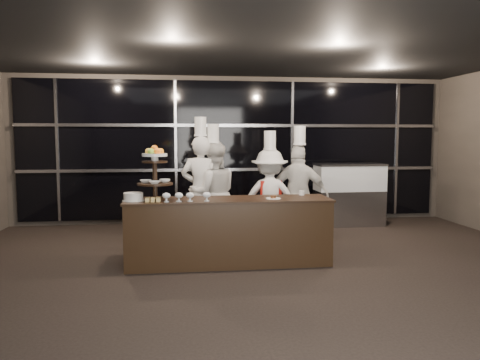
{
  "coord_description": "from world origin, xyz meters",
  "views": [
    {
      "loc": [
        -1.11,
        -4.63,
        1.79
      ],
      "look_at": [
        -0.26,
        2.06,
        1.15
      ],
      "focal_mm": 35.0,
      "sensor_mm": 36.0,
      "label": 1
    }
  ],
  "objects": [
    {
      "name": "room",
      "position": [
        0.0,
        0.0,
        1.5
      ],
      "size": [
        10.0,
        10.0,
        10.0
      ],
      "color": "black",
      "rests_on": "ground"
    },
    {
      "name": "window_wall",
      "position": [
        0.0,
        4.94,
        1.5
      ],
      "size": [
        8.6,
        0.1,
        2.8
      ],
      "color": "black",
      "rests_on": "ground"
    },
    {
      "name": "buffet_counter",
      "position": [
        -0.46,
        1.76,
        0.47
      ],
      "size": [
        2.84,
        0.74,
        0.92
      ],
      "color": "black",
      "rests_on": "ground"
    },
    {
      "name": "display_stand",
      "position": [
        -1.46,
        1.76,
        1.34
      ],
      "size": [
        0.48,
        0.48,
        0.74
      ],
      "color": "black",
      "rests_on": "buffet_counter"
    },
    {
      "name": "compotes",
      "position": [
        -1.05,
        1.54,
        1.0
      ],
      "size": [
        0.64,
        0.11,
        0.12
      ],
      "color": "silver",
      "rests_on": "buffet_counter"
    },
    {
      "name": "layer_cake",
      "position": [
        -1.74,
        1.71,
        0.97
      ],
      "size": [
        0.3,
        0.3,
        0.11
      ],
      "color": "white",
      "rests_on": "buffet_counter"
    },
    {
      "name": "pastry_squares",
      "position": [
        -1.48,
        1.6,
        0.95
      ],
      "size": [
        0.2,
        0.13,
        0.05
      ],
      "color": "#E6C270",
      "rests_on": "buffet_counter"
    },
    {
      "name": "small_plate",
      "position": [
        0.16,
        1.66,
        0.94
      ],
      "size": [
        0.2,
        0.2,
        0.05
      ],
      "color": "white",
      "rests_on": "buffet_counter"
    },
    {
      "name": "chef_cup",
      "position": [
        0.65,
        2.01,
        0.96
      ],
      "size": [
        0.08,
        0.08,
        0.07
      ],
      "primitive_type": "cylinder",
      "color": "white",
      "rests_on": "buffet_counter"
    },
    {
      "name": "display_case",
      "position": [
        2.23,
        4.3,
        0.69
      ],
      "size": [
        1.35,
        0.59,
        1.24
      ],
      "color": "#A5A5AA",
      "rests_on": "ground"
    },
    {
      "name": "chef_a",
      "position": [
        -0.78,
        2.96,
        0.92
      ],
      "size": [
        0.74,
        0.57,
        2.09
      ],
      "color": "silver",
      "rests_on": "ground"
    },
    {
      "name": "chef_b",
      "position": [
        -0.58,
        2.98,
        0.85
      ],
      "size": [
        0.88,
        0.72,
        1.98
      ],
      "color": "silver",
      "rests_on": "ground"
    },
    {
      "name": "chef_c",
      "position": [
        0.31,
        2.75,
        0.8
      ],
      "size": [
        1.09,
        0.74,
        1.87
      ],
      "color": "white",
      "rests_on": "ground"
    },
    {
      "name": "chef_d",
      "position": [
        0.8,
        2.74,
        0.84
      ],
      "size": [
        1.05,
        0.72,
        1.95
      ],
      "color": "silver",
      "rests_on": "ground"
    }
  ]
}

